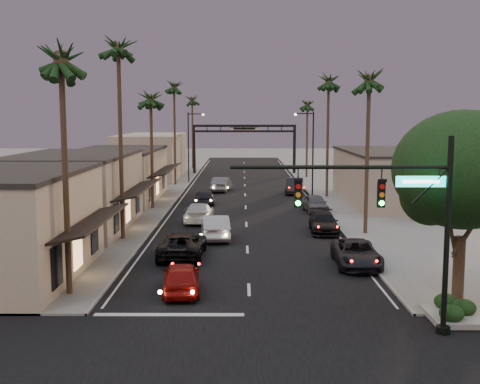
{
  "coord_description": "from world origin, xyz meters",
  "views": [
    {
      "loc": [
        -0.35,
        -18.87,
        8.54
      ],
      "look_at": [
        -0.5,
        28.79,
        2.5
      ],
      "focal_mm": 45.0,
      "sensor_mm": 36.0,
      "label": 1
    }
  ],
  "objects_px": {
    "oncoming_pickup": "(182,244)",
    "curbside_near": "(356,253)",
    "palm_ra": "(369,74)",
    "palm_rc": "(307,102)",
    "palm_far": "(192,98)",
    "palm_ld": "(174,84)",
    "palm_la": "(61,52)",
    "traffic_signal": "(399,207)",
    "palm_lb": "(118,43)",
    "arch": "(244,136)",
    "oncoming_red": "(181,277)",
    "oncoming_silver": "(215,227)",
    "palm_rb": "(329,78)",
    "streetlight_left": "(191,141)",
    "corner_tree": "(465,175)",
    "palm_lc": "(151,94)",
    "streetlight_right": "(310,146)",
    "curbside_black": "(324,223)"
  },
  "relations": [
    {
      "from": "palm_ra",
      "to": "curbside_near",
      "type": "xyz_separation_m",
      "value": [
        -2.4,
        -9.24,
        -10.71
      ]
    },
    {
      "from": "streetlight_left",
      "to": "curbside_black",
      "type": "bearing_deg",
      "value": -69.24
    },
    {
      "from": "palm_ld",
      "to": "oncoming_pickup",
      "type": "distance_m",
      "value": 40.09
    },
    {
      "from": "palm_rc",
      "to": "curbside_near",
      "type": "xyz_separation_m",
      "value": [
        -2.4,
        -49.24,
        -9.73
      ]
    },
    {
      "from": "palm_ra",
      "to": "oncoming_pickup",
      "type": "relative_size",
      "value": 2.34
    },
    {
      "from": "streetlight_left",
      "to": "curbside_black",
      "type": "relative_size",
      "value": 1.81
    },
    {
      "from": "arch",
      "to": "oncoming_red",
      "type": "relative_size",
      "value": 3.42
    },
    {
      "from": "palm_lc",
      "to": "oncoming_silver",
      "type": "relative_size",
      "value": 2.37
    },
    {
      "from": "palm_lb",
      "to": "palm_far",
      "type": "relative_size",
      "value": 1.15
    },
    {
      "from": "palm_lb",
      "to": "curbside_near",
      "type": "distance_m",
      "value": 20.77
    },
    {
      "from": "palm_rb",
      "to": "curbside_near",
      "type": "relative_size",
      "value": 2.69
    },
    {
      "from": "palm_la",
      "to": "palm_ld",
      "type": "bearing_deg",
      "value": 90.0
    },
    {
      "from": "streetlight_left",
      "to": "palm_far",
      "type": "height_order",
      "value": "palm_far"
    },
    {
      "from": "traffic_signal",
      "to": "palm_lb",
      "type": "xyz_separation_m",
      "value": [
        -14.29,
        18.0,
        8.3
      ]
    },
    {
      "from": "palm_ld",
      "to": "palm_ra",
      "type": "height_order",
      "value": "palm_ld"
    },
    {
      "from": "streetlight_left",
      "to": "palm_la",
      "type": "xyz_separation_m",
      "value": [
        -1.68,
        -49.0,
        6.11
      ]
    },
    {
      "from": "corner_tree",
      "to": "palm_la",
      "type": "distance_m",
      "value": 18.95
    },
    {
      "from": "arch",
      "to": "oncoming_silver",
      "type": "bearing_deg",
      "value": -92.66
    },
    {
      "from": "streetlight_right",
      "to": "oncoming_red",
      "type": "bearing_deg",
      "value": -106.07
    },
    {
      "from": "oncoming_silver",
      "to": "curbside_near",
      "type": "bearing_deg",
      "value": 131.93
    },
    {
      "from": "curbside_black",
      "to": "palm_ra",
      "type": "bearing_deg",
      "value": -12.02
    },
    {
      "from": "palm_la",
      "to": "oncoming_pickup",
      "type": "distance_m",
      "value": 14.06
    },
    {
      "from": "palm_ld",
      "to": "palm_far",
      "type": "bearing_deg",
      "value": 89.25
    },
    {
      "from": "arch",
      "to": "palm_ld",
      "type": "xyz_separation_m",
      "value": [
        -8.6,
        -15.0,
        6.88
      ]
    },
    {
      "from": "curbside_near",
      "to": "traffic_signal",
      "type": "bearing_deg",
      "value": -91.2
    },
    {
      "from": "palm_ld",
      "to": "curbside_near",
      "type": "distance_m",
      "value": 44.44
    },
    {
      "from": "oncoming_pickup",
      "to": "palm_lc",
      "type": "bearing_deg",
      "value": -74.92
    },
    {
      "from": "corner_tree",
      "to": "oncoming_pickup",
      "type": "bearing_deg",
      "value": 144.83
    },
    {
      "from": "traffic_signal",
      "to": "streetlight_right",
      "type": "distance_m",
      "value": 41.02
    },
    {
      "from": "streetlight_left",
      "to": "oncoming_red",
      "type": "distance_m",
      "value": 48.81
    },
    {
      "from": "streetlight_right",
      "to": "oncoming_silver",
      "type": "distance_m",
      "value": 24.77
    },
    {
      "from": "palm_ra",
      "to": "oncoming_red",
      "type": "bearing_deg",
      "value": -129.45
    },
    {
      "from": "palm_lc",
      "to": "curbside_black",
      "type": "xyz_separation_m",
      "value": [
        14.28,
        -11.24,
        -9.75
      ]
    },
    {
      "from": "streetlight_left",
      "to": "oncoming_pickup",
      "type": "height_order",
      "value": "streetlight_left"
    },
    {
      "from": "oncoming_pickup",
      "to": "oncoming_silver",
      "type": "distance_m",
      "value": 5.77
    },
    {
      "from": "oncoming_pickup",
      "to": "curbside_black",
      "type": "xyz_separation_m",
      "value": [
        9.64,
        7.85,
        -0.06
      ]
    },
    {
      "from": "corner_tree",
      "to": "palm_ld",
      "type": "xyz_separation_m",
      "value": [
        -18.08,
        47.55,
        6.44
      ]
    },
    {
      "from": "oncoming_pickup",
      "to": "curbside_near",
      "type": "bearing_deg",
      "value": 169.43
    },
    {
      "from": "palm_la",
      "to": "palm_rb",
      "type": "distance_m",
      "value": 39.01
    },
    {
      "from": "arch",
      "to": "curbside_near",
      "type": "xyz_separation_m",
      "value": [
        6.2,
        -55.24,
        -4.8
      ]
    },
    {
      "from": "corner_tree",
      "to": "oncoming_silver",
      "type": "height_order",
      "value": "corner_tree"
    },
    {
      "from": "palm_far",
      "to": "palm_ld",
      "type": "bearing_deg",
      "value": -90.75
    },
    {
      "from": "oncoming_pickup",
      "to": "arch",
      "type": "bearing_deg",
      "value": -92.85
    },
    {
      "from": "oncoming_red",
      "to": "oncoming_silver",
      "type": "bearing_deg",
      "value": -99.91
    },
    {
      "from": "oncoming_red",
      "to": "oncoming_silver",
      "type": "distance_m",
      "value": 12.92
    },
    {
      "from": "streetlight_left",
      "to": "palm_ra",
      "type": "relative_size",
      "value": 0.68
    },
    {
      "from": "streetlight_left",
      "to": "palm_ld",
      "type": "distance_m",
      "value": 7.88
    },
    {
      "from": "arch",
      "to": "palm_far",
      "type": "bearing_deg",
      "value": 136.05
    },
    {
      "from": "palm_la",
      "to": "oncoming_red",
      "type": "height_order",
      "value": "palm_la"
    },
    {
      "from": "palm_ra",
      "to": "palm_rc",
      "type": "relative_size",
      "value": 1.08
    }
  ]
}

